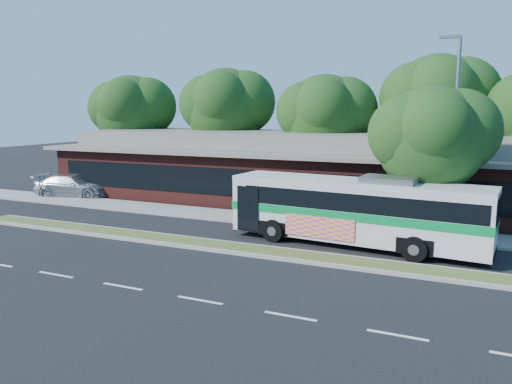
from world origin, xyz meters
TOP-DOWN VIEW (x-y plane):
  - ground at (0.00, 0.00)m, footprint 120.00×120.00m
  - median_strip at (0.00, 0.60)m, footprint 26.00×1.10m
  - sidewalk at (0.00, 6.40)m, footprint 44.00×2.60m
  - parking_lot at (-18.00, 10.00)m, footprint 14.00×12.00m
  - plaza_building at (0.00, 12.99)m, footprint 33.20×11.20m
  - lamp_post at (9.56, 6.00)m, footprint 0.93×0.18m
  - tree_bg_a at (-14.58, 15.14)m, footprint 6.47×5.80m
  - tree_bg_b at (-6.57, 16.14)m, footprint 6.69×6.00m
  - tree_bg_c at (1.40, 15.13)m, footprint 6.24×5.60m
  - tree_bg_d at (8.45, 16.15)m, footprint 6.91×6.20m
  - transit_bus at (5.98, 3.32)m, footprint 11.34×3.41m
  - sedan at (-14.55, 7.84)m, footprint 5.65×3.19m
  - sidewalk_tree at (9.01, 5.41)m, footprint 5.25×4.71m

SIDE VIEW (x-z plane):
  - ground at x=0.00m, z-range 0.00..0.00m
  - parking_lot at x=-18.00m, z-range 0.00..0.01m
  - sidewalk at x=0.00m, z-range 0.00..0.12m
  - median_strip at x=0.00m, z-range 0.00..0.15m
  - sedan at x=-14.55m, z-range 0.00..1.54m
  - transit_bus at x=5.98m, z-range 0.18..3.32m
  - plaza_building at x=0.00m, z-range -0.10..4.35m
  - sidewalk_tree at x=9.01m, z-range 1.23..8.18m
  - lamp_post at x=9.56m, z-range 0.37..9.44m
  - tree_bg_c at x=1.40m, z-range 1.46..9.72m
  - tree_bg_a at x=-14.58m, z-range 1.55..10.18m
  - tree_bg_b at x=-6.57m, z-range 1.64..10.64m
  - tree_bg_d at x=8.45m, z-range 1.73..11.10m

